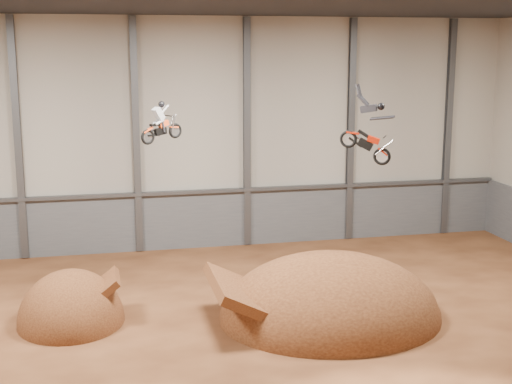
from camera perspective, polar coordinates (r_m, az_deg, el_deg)
floor at (r=30.54m, az=-1.15°, el=-11.98°), size 40.00×40.00×0.00m
back_wall at (r=43.14m, az=-5.14°, el=4.57°), size 40.00×0.10×14.00m
lower_band_back at (r=43.98m, az=-5.00°, el=-2.25°), size 39.80×0.18×3.50m
steel_rail at (r=43.44m, az=-5.02°, el=0.01°), size 39.80×0.35×0.20m
steel_column_1 at (r=42.83m, az=-18.52°, el=3.97°), size 0.40×0.36×13.90m
steel_column_2 at (r=42.64m, az=-9.56°, el=4.38°), size 0.40×0.36×13.90m
steel_column_3 at (r=43.49m, az=-0.73°, el=4.67°), size 0.40×0.36×13.90m
steel_column_4 at (r=45.32m, az=7.58°, el=4.85°), size 0.40×0.36×13.90m
steel_column_5 at (r=48.00m, az=15.10°, el=4.92°), size 0.40×0.36×13.90m
takeoff_ramp at (r=33.74m, az=-14.54°, el=-10.03°), size 4.75×5.48×4.75m
landing_ramp at (r=33.37m, az=5.94°, el=-9.95°), size 10.21×9.03×5.89m
fmx_rider_a at (r=33.21m, az=-7.53°, el=5.76°), size 2.52×1.90×2.23m
fmx_rider_b at (r=31.24m, az=8.49°, el=5.39°), size 3.92×2.82×3.80m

